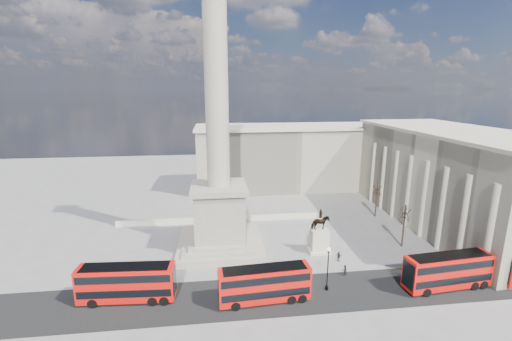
{
  "coord_description": "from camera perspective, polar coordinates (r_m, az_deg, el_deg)",
  "views": [
    {
      "loc": [
        -0.4,
        -48.71,
        25.96
      ],
      "look_at": [
        5.54,
        0.54,
        14.15
      ],
      "focal_mm": 24.0,
      "sensor_mm": 36.0,
      "label": 1
    }
  ],
  "objects": [
    {
      "name": "pedestrian_walking",
      "position": [
        57.37,
        24.07,
        -13.92
      ],
      "size": [
        0.61,
        0.46,
        1.51
      ],
      "primitive_type": "imported",
      "rotation": [
        0.0,
        0.0,
        0.19
      ],
      "color": "#292327",
      "rests_on": "ground"
    },
    {
      "name": "bare_tree_near",
      "position": [
        62.18,
        23.61,
        -6.42
      ],
      "size": [
        1.77,
        1.77,
        7.72
      ],
      "rotation": [
        0.0,
        0.0,
        0.22
      ],
      "color": "#332319",
      "rests_on": "ground"
    },
    {
      "name": "balustrade_wall",
      "position": [
        69.52,
        -6.13,
        -8.12
      ],
      "size": [
        40.0,
        0.6,
        1.1
      ],
      "primitive_type": "cube",
      "color": "beige",
      "rests_on": "ground"
    },
    {
      "name": "nelsons_column",
      "position": [
        55.27,
        -6.26,
        -0.33
      ],
      "size": [
        14.0,
        14.0,
        49.85
      ],
      "color": "#A29887",
      "rests_on": "ground"
    },
    {
      "name": "victorian_lamp",
      "position": [
        47.2,
        11.9,
        -15.18
      ],
      "size": [
        0.53,
        0.53,
        6.13
      ],
      "rotation": [
        0.0,
        0.0,
        0.24
      ],
      "color": "black",
      "rests_on": "ground"
    },
    {
      "name": "bare_tree_far",
      "position": [
        74.77,
        19.57,
        -2.87
      ],
      "size": [
        1.87,
        1.87,
        7.63
      ],
      "rotation": [
        0.0,
        0.0,
        0.09
      ],
      "color": "#332319",
      "rests_on": "ground"
    },
    {
      "name": "asphalt_road",
      "position": [
        46.92,
        0.95,
        -20.19
      ],
      "size": [
        120.0,
        9.0,
        0.01
      ],
      "primitive_type": "cube",
      "color": "black",
      "rests_on": "ground"
    },
    {
      "name": "red_bus_c",
      "position": [
        53.68,
        29.39,
        -14.35
      ],
      "size": [
        12.04,
        3.75,
        4.8
      ],
      "rotation": [
        0.0,
        0.0,
        0.09
      ],
      "color": "red",
      "rests_on": "ground"
    },
    {
      "name": "ground",
      "position": [
        55.2,
        -5.84,
        -14.73
      ],
      "size": [
        180.0,
        180.0,
        0.0
      ],
      "primitive_type": "plane",
      "color": "gray",
      "rests_on": "ground"
    },
    {
      "name": "equestrian_statue",
      "position": [
        57.44,
        10.54,
        -10.92
      ],
      "size": [
        3.49,
        2.62,
        7.4
      ],
      "color": "beige",
      "rests_on": "ground"
    },
    {
      "name": "bare_tree_mid",
      "position": [
        65.22,
        30.38,
        -6.96
      ],
      "size": [
        1.78,
        1.78,
        6.77
      ],
      "rotation": [
        0.0,
        0.0,
        -0.34
      ],
      "color": "#332319",
      "rests_on": "ground"
    },
    {
      "name": "pedestrian_standing",
      "position": [
        52.42,
        14.54,
        -15.78
      ],
      "size": [
        0.85,
        0.71,
        1.56
      ],
      "primitive_type": "imported",
      "rotation": [
        0.0,
        0.0,
        3.31
      ],
      "color": "#292327",
      "rests_on": "ground"
    },
    {
      "name": "red_bus_a",
      "position": [
        47.55,
        -20.65,
        -17.1
      ],
      "size": [
        11.91,
        3.41,
        4.77
      ],
      "rotation": [
        0.0,
        0.0,
        -0.06
      ],
      "color": "red",
      "rests_on": "ground"
    },
    {
      "name": "building_northeast",
      "position": [
        92.72,
        5.97,
        2.36
      ],
      "size": [
        51.0,
        17.0,
        16.6
      ],
      "color": "beige",
      "rests_on": "ground"
    },
    {
      "name": "pedestrian_crossing",
      "position": [
        55.89,
        13.63,
        -13.75
      ],
      "size": [
        0.93,
        0.97,
        1.62
      ],
      "primitive_type": "imported",
      "rotation": [
        0.0,
        0.0,
        2.31
      ],
      "color": "#292327",
      "rests_on": "ground"
    },
    {
      "name": "building_east",
      "position": [
        76.06,
        30.02,
        -1.07
      ],
      "size": [
        19.0,
        46.0,
        18.6
      ],
      "color": "beige",
      "rests_on": "ground"
    },
    {
      "name": "red_bus_b",
      "position": [
        44.72,
        1.5,
        -18.36
      ],
      "size": [
        11.57,
        3.41,
        4.63
      ],
      "rotation": [
        0.0,
        0.0,
        0.07
      ],
      "color": "red",
      "rests_on": "ground"
    }
  ]
}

